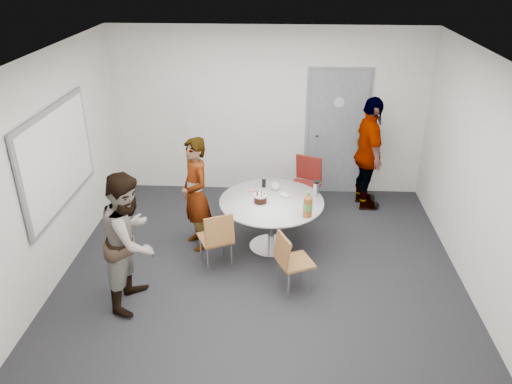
# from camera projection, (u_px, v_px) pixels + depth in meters

# --- Properties ---
(floor) EXTENTS (5.00, 5.00, 0.00)m
(floor) POSITION_uv_depth(u_px,v_px,m) (261.00, 274.00, 6.33)
(floor) COLOR black
(floor) RESTS_ON ground
(ceiling) EXTENTS (5.00, 5.00, 0.00)m
(ceiling) POSITION_uv_depth(u_px,v_px,m) (262.00, 58.00, 5.13)
(ceiling) COLOR silver
(ceiling) RESTS_ON wall_back
(wall_back) EXTENTS (5.00, 0.00, 5.00)m
(wall_back) POSITION_uv_depth(u_px,v_px,m) (269.00, 112.00, 7.97)
(wall_back) COLOR silver
(wall_back) RESTS_ON floor
(wall_left) EXTENTS (0.00, 5.00, 5.00)m
(wall_left) POSITION_uv_depth(u_px,v_px,m) (49.00, 172.00, 5.85)
(wall_left) COLOR silver
(wall_left) RESTS_ON floor
(wall_right) EXTENTS (0.00, 5.00, 5.00)m
(wall_right) POSITION_uv_depth(u_px,v_px,m) (483.00, 183.00, 5.60)
(wall_right) COLOR silver
(wall_right) RESTS_ON floor
(wall_front) EXTENTS (5.00, 0.00, 5.00)m
(wall_front) POSITION_uv_depth(u_px,v_px,m) (245.00, 326.00, 3.49)
(wall_front) COLOR silver
(wall_front) RESTS_ON floor
(door) EXTENTS (1.02, 0.17, 2.12)m
(door) POSITION_uv_depth(u_px,v_px,m) (337.00, 133.00, 8.04)
(door) COLOR slate
(door) RESTS_ON wall_back
(whiteboard) EXTENTS (0.04, 1.90, 1.25)m
(whiteboard) POSITION_uv_depth(u_px,v_px,m) (58.00, 158.00, 5.99)
(whiteboard) COLOR gray
(whiteboard) RESTS_ON wall_left
(table) EXTENTS (1.38, 1.38, 1.06)m
(table) POSITION_uv_depth(u_px,v_px,m) (274.00, 207.00, 6.61)
(table) COLOR silver
(table) RESTS_ON floor
(chair_near_left) EXTENTS (0.52, 0.54, 0.81)m
(chair_near_left) POSITION_uv_depth(u_px,v_px,m) (217.00, 236.00, 6.21)
(chair_near_left) COLOR brown
(chair_near_left) RESTS_ON floor
(chair_near_right) EXTENTS (0.51, 0.49, 0.78)m
(chair_near_right) POSITION_uv_depth(u_px,v_px,m) (290.00, 258.00, 5.81)
(chair_near_right) COLOR brown
(chair_near_right) RESTS_ON floor
(chair_far) EXTENTS (0.56, 0.59, 0.89)m
(chair_far) POSITION_uv_depth(u_px,v_px,m) (306.00, 179.00, 7.60)
(chair_far) COLOR maroon
(chair_far) RESTS_ON floor
(person_main) EXTENTS (0.61, 0.68, 1.57)m
(person_main) POSITION_uv_depth(u_px,v_px,m) (196.00, 194.00, 6.61)
(person_main) COLOR #A5C6EA
(person_main) RESTS_ON floor
(person_left) EXTENTS (0.68, 0.84, 1.62)m
(person_left) POSITION_uv_depth(u_px,v_px,m) (131.00, 240.00, 5.53)
(person_left) COLOR white
(person_left) RESTS_ON floor
(person_right) EXTENTS (0.55, 1.09, 1.78)m
(person_right) POSITION_uv_depth(u_px,v_px,m) (369.00, 154.00, 7.60)
(person_right) COLOR black
(person_right) RESTS_ON floor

